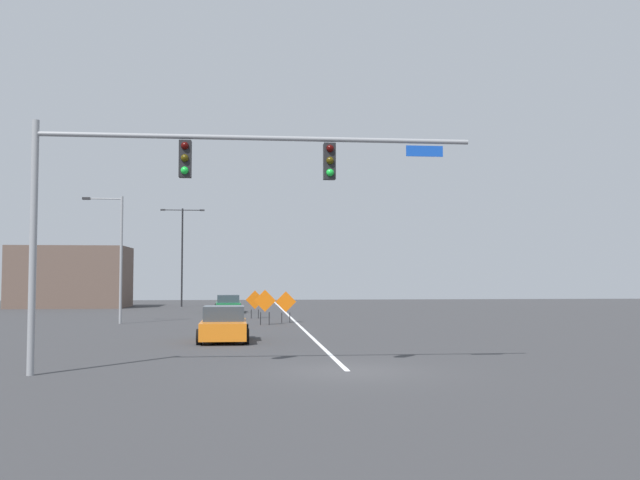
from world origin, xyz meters
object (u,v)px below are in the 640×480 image
Objects in this scene: car_orange_distant at (224,325)px; car_green_passing at (228,304)px; street_lamp_mid_left at (182,249)px; construction_sign_median_near at (255,301)px; construction_sign_right_lane at (265,303)px; street_lamp_near_right at (118,252)px; traffic_signal_assembly at (185,182)px; construction_sign_median_far at (286,303)px.

car_orange_distant is 25.52m from car_green_passing.
car_orange_distant is at bearing -81.90° from street_lamp_mid_left.
construction_sign_right_lane is at bearing -85.53° from construction_sign_median_near.
street_lamp_near_right is at bearing 167.23° from construction_sign_right_lane.
car_orange_distant is (5.28, -37.10, -4.78)m from street_lamp_mid_left.
traffic_signal_assembly is 23.10m from street_lamp_near_right.
traffic_signal_assembly is at bearing -94.30° from car_orange_distant.
construction_sign_median_near is 17.08m from car_orange_distant.
street_lamp_near_right is 1.68× the size of car_green_passing.
street_lamp_mid_left is at bearing 108.88° from construction_sign_median_far.
construction_sign_right_lane is 0.49× the size of car_orange_distant.
traffic_signal_assembly is at bearing -90.27° from car_green_passing.
construction_sign_median_far is at bearing -71.12° from street_lamp_mid_left.
street_lamp_mid_left is 4.61× the size of construction_sign_right_lane.
car_green_passing is (-2.02, 8.50, -0.52)m from construction_sign_median_near.
street_lamp_near_right is at bearing -149.85° from construction_sign_median_near.
traffic_signal_assembly is 6.20× the size of construction_sign_right_lane.
construction_sign_median_near is (6.71, -20.08, -4.30)m from street_lamp_mid_left.
car_orange_distant is (6.68, -12.30, -3.54)m from street_lamp_near_right.
car_green_passing is (-0.58, 25.52, -0.04)m from car_orange_distant.
construction_sign_median_far is at bearing 54.73° from construction_sign_right_lane.
traffic_signal_assembly is at bearing -100.22° from construction_sign_median_far.
traffic_signal_assembly is 20.92m from construction_sign_right_lane.
car_orange_distant is at bearing -100.71° from construction_sign_right_lane.
construction_sign_median_far is 5.18m from construction_sign_median_near.
construction_sign_right_lane is (7.23, -26.75, -4.18)m from street_lamp_mid_left.
traffic_signal_assembly reaches higher than car_green_passing.
construction_sign_median_near is (-0.52, 6.67, -0.12)m from construction_sign_right_lane.
traffic_signal_assembly is 47.31m from street_lamp_mid_left.
construction_sign_right_lane is 15.39m from car_green_passing.
street_lamp_near_right reaches higher than car_orange_distant.
car_orange_distant is at bearing 85.70° from traffic_signal_assembly.
car_green_passing is at bearing 106.00° from construction_sign_median_far.
traffic_signal_assembly is 3.04× the size of car_orange_distant.
street_lamp_mid_left is at bearing 95.49° from traffic_signal_assembly.
traffic_signal_assembly is 6.71× the size of construction_sign_median_near.
car_green_passing is at bearing 103.35° from construction_sign_median_near.
construction_sign_median_far reaches higher than car_orange_distant.
construction_sign_median_near is at bearing 94.47° from construction_sign_right_lane.
street_lamp_near_right is 3.74× the size of construction_sign_right_lane.
construction_sign_median_far reaches higher than construction_sign_median_near.
construction_sign_right_lane reaches higher than construction_sign_median_far.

